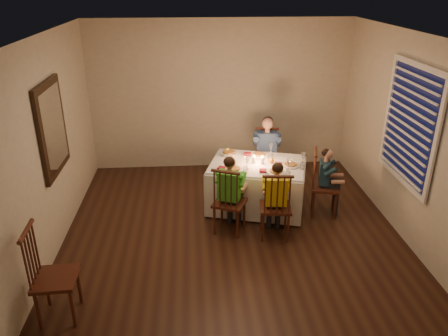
{
  "coord_description": "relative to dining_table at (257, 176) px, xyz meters",
  "views": [
    {
      "loc": [
        -0.5,
        -4.93,
        3.2
      ],
      "look_at": [
        -0.12,
        0.15,
        0.96
      ],
      "focal_mm": 35.0,
      "sensor_mm": 36.0,
      "label": 1
    }
  ],
  "objects": [
    {
      "name": "ground",
      "position": [
        -0.43,
        -0.84,
        -0.51
      ],
      "size": [
        5.0,
        5.0,
        0.0
      ],
      "primitive_type": "plane",
      "color": "black",
      "rests_on": "ground"
    },
    {
      "name": "wall_left",
      "position": [
        -2.68,
        -0.84,
        0.79
      ],
      "size": [
        0.02,
        5.0,
        2.6
      ],
      "primitive_type": "cube",
      "color": "beige",
      "rests_on": "ground"
    },
    {
      "name": "wall_right",
      "position": [
        1.82,
        -0.84,
        0.79
      ],
      "size": [
        0.02,
        5.0,
        2.6
      ],
      "primitive_type": "cube",
      "color": "beige",
      "rests_on": "ground"
    },
    {
      "name": "wall_back",
      "position": [
        -0.43,
        1.66,
        0.79
      ],
      "size": [
        4.5,
        0.02,
        2.6
      ],
      "primitive_type": "cube",
      "color": "beige",
      "rests_on": "ground"
    },
    {
      "name": "ceiling",
      "position": [
        -0.43,
        -0.84,
        2.09
      ],
      "size": [
        5.0,
        5.0,
        0.0
      ],
      "primitive_type": "plane",
      "color": "white",
      "rests_on": "wall_back"
    },
    {
      "name": "dining_table",
      "position": [
        0.0,
        0.0,
        0.0
      ],
      "size": [
        1.6,
        1.33,
        0.69
      ],
      "rotation": [
        0.0,
        0.0,
        -0.28
      ],
      "color": "white",
      "rests_on": "ground"
    },
    {
      "name": "chair_adult",
      "position": [
        0.25,
        0.68,
        -0.51
      ],
      "size": [
        0.45,
        0.44,
        0.98
      ],
      "primitive_type": null,
      "rotation": [
        0.0,
        0.0,
        -0.15
      ],
      "color": "#34110E",
      "rests_on": "ground"
    },
    {
      "name": "chair_near_left",
      "position": [
        -0.46,
        -0.64,
        -0.51
      ],
      "size": [
        0.52,
        0.51,
        0.98
      ],
      "primitive_type": null,
      "rotation": [
        0.0,
        0.0,
        2.74
      ],
      "color": "#34110E",
      "rests_on": "ground"
    },
    {
      "name": "chair_near_right",
      "position": [
        0.12,
        -0.81,
        -0.51
      ],
      "size": [
        0.44,
        0.42,
        0.98
      ],
      "primitive_type": null,
      "rotation": [
        0.0,
        0.0,
        3.04
      ],
      "color": "#34110E",
      "rests_on": "ground"
    },
    {
      "name": "chair_end",
      "position": [
        0.95,
        -0.26,
        -0.51
      ],
      "size": [
        0.47,
        0.48,
        0.98
      ],
      "primitive_type": null,
      "rotation": [
        0.0,
        0.0,
        1.32
      ],
      "color": "#34110E",
      "rests_on": "ground"
    },
    {
      "name": "chair_extra",
      "position": [
        -2.33,
        -2.14,
        -0.51
      ],
      "size": [
        0.43,
        0.45,
        1.05
      ],
      "primitive_type": null,
      "rotation": [
        0.0,
        0.0,
        1.61
      ],
      "color": "#34110E",
      "rests_on": "ground"
    },
    {
      "name": "adult",
      "position": [
        0.25,
        0.68,
        -0.51
      ],
      "size": [
        0.48,
        0.45,
        1.19
      ],
      "primitive_type": null,
      "rotation": [
        0.0,
        0.0,
        -0.15
      ],
      "color": "navy",
      "rests_on": "ground"
    },
    {
      "name": "child_green",
      "position": [
        -0.46,
        -0.64,
        -0.51
      ],
      "size": [
        0.48,
        0.46,
        1.1
      ],
      "primitive_type": null,
      "rotation": [
        0.0,
        0.0,
        2.74
      ],
      "color": "green",
      "rests_on": "ground"
    },
    {
      "name": "child_yellow",
      "position": [
        0.12,
        -0.81,
        -0.51
      ],
      "size": [
        0.39,
        0.36,
        1.08
      ],
      "primitive_type": null,
      "rotation": [
        0.0,
        0.0,
        3.04
      ],
      "color": "yellow",
      "rests_on": "ground"
    },
    {
      "name": "child_teal",
      "position": [
        0.95,
        -0.26,
        -0.51
      ],
      "size": [
        0.36,
        0.38,
        1.01
      ],
      "primitive_type": null,
      "rotation": [
        0.0,
        0.0,
        1.32
      ],
      "color": "#19323F",
      "rests_on": "ground"
    },
    {
      "name": "setting_adult",
      "position": [
        0.07,
        0.3,
        0.22
      ],
      "size": [
        0.32,
        0.32,
        0.02
      ],
      "primitive_type": "cylinder",
      "rotation": [
        0.0,
        0.0,
        -0.28
      ],
      "color": "white",
      "rests_on": "dining_table"
    },
    {
      "name": "setting_green",
      "position": [
        -0.36,
        -0.21,
        0.22
      ],
      "size": [
        0.32,
        0.32,
        0.02
      ],
      "primitive_type": "cylinder",
      "rotation": [
        0.0,
        0.0,
        -0.28
      ],
      "color": "white",
      "rests_on": "dining_table"
    },
    {
      "name": "setting_yellow",
      "position": [
        0.2,
        -0.34,
        0.22
      ],
      "size": [
        0.32,
        0.32,
        0.02
      ],
      "primitive_type": "cylinder",
      "rotation": [
        0.0,
        0.0,
        -0.28
      ],
      "color": "white",
      "rests_on": "dining_table"
    },
    {
      "name": "setting_teal",
      "position": [
        0.46,
        -0.12,
        0.22
      ],
      "size": [
        0.32,
        0.32,
        0.02
      ],
      "primitive_type": "cylinder",
      "rotation": [
        0.0,
        0.0,
        -0.28
      ],
      "color": "white",
      "rests_on": "dining_table"
    },
    {
      "name": "candle_left",
      "position": [
        -0.05,
        0.02,
        0.26
      ],
      "size": [
        0.06,
        0.06,
        0.1
      ],
      "primitive_type": "cylinder",
      "color": "white",
      "rests_on": "dining_table"
    },
    {
      "name": "candle_right",
      "position": [
        0.06,
        -0.02,
        0.26
      ],
      "size": [
        0.06,
        0.06,
        0.1
      ],
      "primitive_type": "cylinder",
      "color": "white",
      "rests_on": "dining_table"
    },
    {
      "name": "squash",
      "position": [
        -0.41,
        0.41,
        0.25
      ],
      "size": [
        0.09,
        0.09,
        0.09
      ],
      "primitive_type": "sphere",
      "color": "yellow",
      "rests_on": "dining_table"
    },
    {
      "name": "orange_fruit",
      "position": [
        0.2,
        -0.01,
        0.25
      ],
      "size": [
        0.08,
        0.08,
        0.08
      ],
      "primitive_type": "sphere",
      "color": "orange",
      "rests_on": "dining_table"
    },
    {
      "name": "serving_bowl",
      "position": [
        -0.39,
        0.34,
        0.24
      ],
      "size": [
        0.27,
        0.27,
        0.06
      ],
      "primitive_type": "imported",
      "rotation": [
        0.0,
        0.0,
        -0.18
      ],
      "color": "white",
      "rests_on": "dining_table"
    },
    {
      "name": "wall_mirror",
      "position": [
        -2.64,
        -0.54,
        0.99
      ],
      "size": [
        0.06,
        0.95,
        1.15
      ],
      "color": "black",
      "rests_on": "wall_left"
    },
    {
      "name": "window_blinds",
      "position": [
        1.78,
        -0.74,
        0.99
      ],
      "size": [
        0.07,
        1.34,
        1.54
      ],
      "color": "black",
      "rests_on": "wall_right"
    }
  ]
}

